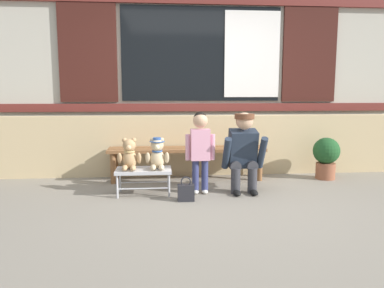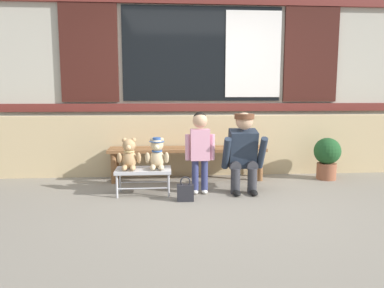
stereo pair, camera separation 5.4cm
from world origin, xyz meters
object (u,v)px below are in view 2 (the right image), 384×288
object	(u,v)px
teddy_bear_with_hat	(157,154)
adult_crouching	(244,152)
small_display_bench	(143,172)
child_standing	(200,144)
handbag_on_ground	(185,192)
potted_plant	(327,156)
wooden_bench_long	(187,153)
teddy_bear_plain	(129,155)

from	to	relation	value
teddy_bear_with_hat	adult_crouching	bearing A→B (deg)	0.71
small_display_bench	child_standing	size ratio (longest dim) A/B	0.67
teddy_bear_with_hat	adult_crouching	world-z (taller)	adult_crouching
teddy_bear_with_hat	handbag_on_ground	world-z (taller)	teddy_bear_with_hat
potted_plant	adult_crouching	bearing A→B (deg)	-156.51
wooden_bench_long	teddy_bear_plain	bearing A→B (deg)	-136.53
wooden_bench_long	child_standing	world-z (taller)	child_standing
wooden_bench_long	potted_plant	xyz separation A→B (m)	(1.90, -0.11, -0.05)
child_standing	potted_plant	distance (m)	1.91
small_display_bench	adult_crouching	xyz separation A→B (m)	(1.18, 0.01, 0.21)
small_display_bench	teddy_bear_with_hat	xyz separation A→B (m)	(0.16, 0.00, 0.21)
adult_crouching	handbag_on_ground	xyz separation A→B (m)	(-0.71, -0.33, -0.38)
wooden_bench_long	adult_crouching	size ratio (longest dim) A/B	2.21
teddy_bear_plain	handbag_on_ground	size ratio (longest dim) A/B	1.34
wooden_bench_long	child_standing	size ratio (longest dim) A/B	2.19
teddy_bear_with_hat	child_standing	size ratio (longest dim) A/B	0.38
child_standing	handbag_on_ground	size ratio (longest dim) A/B	3.52
teddy_bear_plain	handbag_on_ground	bearing A→B (deg)	-26.38
wooden_bench_long	adult_crouching	xyz separation A→B (m)	(0.63, -0.66, 0.11)
teddy_bear_with_hat	child_standing	world-z (taller)	child_standing
small_display_bench	handbag_on_ground	xyz separation A→B (m)	(0.47, -0.31, -0.17)
teddy_bear_with_hat	potted_plant	size ratio (longest dim) A/B	0.64
wooden_bench_long	handbag_on_ground	bearing A→B (deg)	-94.88
teddy_bear_plain	child_standing	distance (m)	0.83
child_standing	small_display_bench	bearing A→B (deg)	178.22
teddy_bear_with_hat	handbag_on_ground	xyz separation A→B (m)	(0.31, -0.31, -0.38)
potted_plant	small_display_bench	bearing A→B (deg)	-166.97
teddy_bear_with_hat	potted_plant	bearing A→B (deg)	13.86
child_standing	potted_plant	xyz separation A→B (m)	(1.80, 0.59, -0.27)
wooden_bench_long	handbag_on_ground	distance (m)	1.03
teddy_bear_with_hat	child_standing	distance (m)	0.51
teddy_bear_plain	teddy_bear_with_hat	world-z (taller)	same
handbag_on_ground	teddy_bear_with_hat	bearing A→B (deg)	134.72
teddy_bear_with_hat	potted_plant	xyz separation A→B (m)	(2.29, 0.57, -0.15)
adult_crouching	handbag_on_ground	distance (m)	0.87
wooden_bench_long	teddy_bear_with_hat	xyz separation A→B (m)	(-0.39, -0.68, 0.10)
adult_crouching	potted_plant	world-z (taller)	adult_crouching
adult_crouching	handbag_on_ground	world-z (taller)	adult_crouching
teddy_bear_plain	handbag_on_ground	world-z (taller)	teddy_bear_plain
adult_crouching	teddy_bear_plain	bearing A→B (deg)	-179.43
small_display_bench	potted_plant	world-z (taller)	potted_plant
handbag_on_ground	small_display_bench	bearing A→B (deg)	146.51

